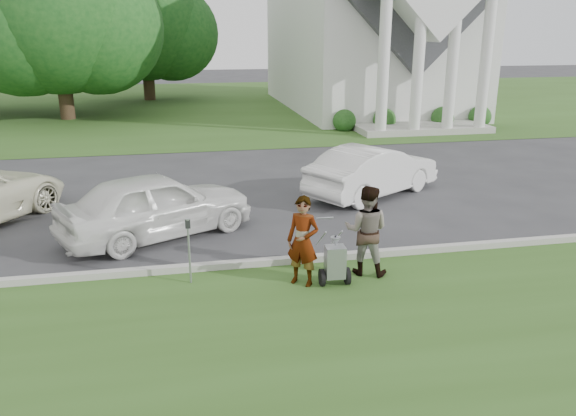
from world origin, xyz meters
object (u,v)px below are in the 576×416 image
object	(u,v)px
parking_meter_near	(189,243)
car_d	(373,171)
person_right	(366,231)
tree_left	(56,19)
church	(369,5)
striping_cart	(335,263)
person_left	(303,242)
tree_back	(145,27)
car_b	(156,205)

from	to	relation	value
parking_meter_near	car_d	distance (m)	7.34
person_right	tree_left	bearing A→B (deg)	-42.47
church	tree_left	size ratio (longest dim) A/B	2.27
striping_cart	person_left	bearing A→B (deg)	168.84
tree_back	person_right	bearing A→B (deg)	-80.29
striping_cart	person_right	distance (m)	0.92
church	person_left	world-z (taller)	church
person_left	car_b	xyz separation A→B (m)	(-2.71, 3.18, -0.09)
person_left	car_b	size ratio (longest dim) A/B	0.38
tree_back	striping_cart	distance (m)	31.18
parking_meter_near	car_d	world-z (taller)	car_d
parking_meter_near	car_b	distance (m)	2.82
tree_left	person_left	xyz separation A→B (m)	(7.87, -22.42, -4.26)
church	person_left	bearing A→B (deg)	-111.22
striping_cart	car_b	distance (m)	4.68
tree_left	car_d	world-z (taller)	tree_left
person_right	car_d	size ratio (longest dim) A/B	0.41
car_b	car_d	bearing A→B (deg)	-96.05
striping_cart	car_b	bearing A→B (deg)	136.85
striping_cart	car_d	xyz separation A→B (m)	(2.71, 5.61, 0.27)
person_left	parking_meter_near	world-z (taller)	person_left
church	striping_cart	bearing A→B (deg)	-109.88
tree_left	tree_back	bearing A→B (deg)	63.43
person_right	car_d	world-z (taller)	person_right
person_right	car_d	xyz separation A→B (m)	(1.99, 5.23, -0.17)
person_right	car_b	size ratio (longest dim) A/B	0.40
car_d	tree_back	bearing A→B (deg)	-15.61
car_b	car_d	xyz separation A→B (m)	(6.00, 2.29, -0.04)
parking_meter_near	car_d	xyz separation A→B (m)	(5.35, 5.03, -0.09)
tree_back	person_right	world-z (taller)	tree_back
person_left	car_b	bearing A→B (deg)	166.83
church	parking_meter_near	size ratio (longest dim) A/B	18.70
tree_back	person_left	size ratio (longest dim) A/B	5.66
car_b	car_d	size ratio (longest dim) A/B	1.02
church	striping_cart	world-z (taller)	church
parking_meter_near	tree_left	bearing A→B (deg)	104.80
tree_back	car_b	bearing A→B (deg)	-87.58
tree_back	person_left	distance (m)	30.91
person_left	striping_cart	bearing A→B (deg)	23.15
striping_cart	parking_meter_near	size ratio (longest dim) A/B	0.87
person_left	parking_meter_near	bearing A→B (deg)	-155.71
tree_left	striping_cart	bearing A→B (deg)	-69.47
tree_left	person_right	size ratio (longest dim) A/B	6.01
tree_left	car_d	distance (m)	20.76
parking_meter_near	car_b	size ratio (longest dim) A/B	0.29
church	striping_cart	distance (m)	25.78
person_right	parking_meter_near	world-z (taller)	person_right
church	car_d	distance (m)	19.71
striping_cart	car_d	bearing A→B (deg)	66.26
tree_back	car_b	xyz separation A→B (m)	(1.15, -27.25, -3.97)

